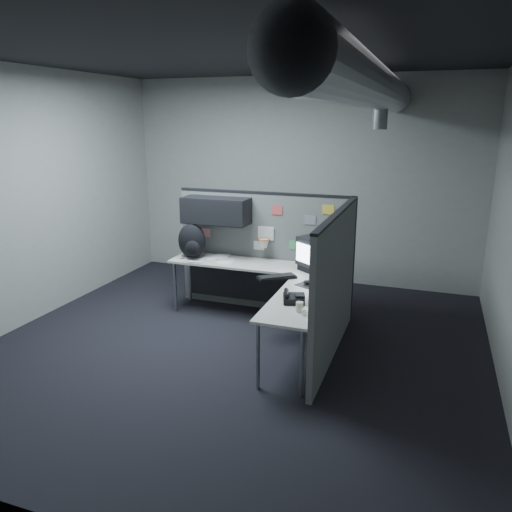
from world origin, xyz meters
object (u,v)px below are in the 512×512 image
at_px(backpack, 192,242).
at_px(phone, 293,298).
at_px(desk, 266,280).
at_px(monitor, 316,253).
at_px(keyboard, 277,277).

bearing_deg(backpack, phone, -43.56).
bearing_deg(backpack, desk, -21.64).
relative_size(phone, backpack, 0.61).
height_order(desk, monitor, monitor).
distance_m(keyboard, phone, 0.78).
bearing_deg(monitor, keyboard, -135.25).
relative_size(desk, backpack, 4.85).
bearing_deg(keyboard, phone, -53.81).
bearing_deg(phone, desk, 115.32).
distance_m(monitor, keyboard, 0.64).
height_order(keyboard, backpack, backpack).
bearing_deg(keyboard, monitor, 59.82).
distance_m(phone, backpack, 2.09).
bearing_deg(desk, backpack, 168.58).
relative_size(desk, monitor, 4.44).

